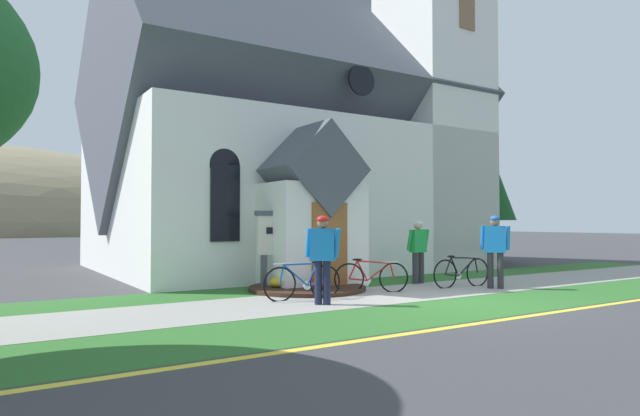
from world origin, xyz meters
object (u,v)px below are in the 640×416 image
roadside_conifer (460,144)px  cyclist_in_red_jersey (495,245)px  cyclist_in_yellow_jersey (418,247)px  bicycle_black (461,272)px  cyclist_in_green_jersey (323,252)px  church_sign (296,236)px  bicycle_blue (303,282)px  bicycle_white (371,277)px

roadside_conifer → cyclist_in_red_jersey: bearing=-131.7°
cyclist_in_yellow_jersey → roadside_conifer: size_ratio=0.21×
bicycle_black → cyclist_in_green_jersey: size_ratio=1.01×
church_sign → bicycle_blue: 2.22m
bicycle_blue → cyclist_in_yellow_jersey: size_ratio=1.06×
church_sign → cyclist_in_yellow_jersey: bearing=-16.2°
bicycle_black → cyclist_in_red_jersey: cyclist_in_red_jersey is taller
bicycle_black → cyclist_in_green_jersey: 4.57m
bicycle_black → cyclist_in_yellow_jersey: (-0.38, 1.15, 0.60)m
bicycle_blue → cyclist_in_green_jersey: 1.05m
bicycle_blue → bicycle_black: size_ratio=1.00×
church_sign → cyclist_in_red_jersey: church_sign is taller
bicycle_black → bicycle_white: bearing=171.5°
church_sign → cyclist_in_red_jersey: 4.88m
bicycle_blue → cyclist_in_yellow_jersey: bearing=12.5°
bicycle_black → cyclist_in_yellow_jersey: size_ratio=1.06×
church_sign → roadside_conifer: roadside_conifer is taller
church_sign → roadside_conifer: bearing=21.7°
cyclist_in_green_jersey → bicycle_blue: bearing=87.1°
cyclist_in_red_jersey → cyclist_in_green_jersey: bearing=178.9°
bicycle_white → cyclist_in_yellow_jersey: cyclist_in_yellow_jersey is taller
cyclist_in_yellow_jersey → bicycle_white: bearing=-160.4°
church_sign → cyclist_in_yellow_jersey: church_sign is taller
church_sign → roadside_conifer: (10.04, 4.01, 3.54)m
church_sign → cyclist_in_yellow_jersey: (3.19, -0.93, -0.31)m
bicycle_blue → cyclist_in_green_jersey: bearing=-92.9°
bicycle_blue → bicycle_white: bicycle_blue is taller
cyclist_in_red_jersey → cyclist_in_yellow_jersey: size_ratio=1.07×
cyclist_in_red_jersey → cyclist_in_green_jersey: size_ratio=1.02×
cyclist_in_red_jersey → church_sign: bearing=145.9°
cyclist_in_green_jersey → cyclist_in_yellow_jersey: size_ratio=1.05×
cyclist_in_red_jersey → cyclist_in_green_jersey: (-4.96, 0.09, -0.02)m
roadside_conifer → bicycle_white: bearing=-147.7°
church_sign → roadside_conifer: size_ratio=0.27×
bicycle_white → roadside_conifer: roadside_conifer is taller
cyclist_in_red_jersey → bicycle_black: bearing=125.4°
church_sign → cyclist_in_green_jersey: church_sign is taller
cyclist_in_green_jersey → bicycle_black: bearing=7.2°
bicycle_white → bicycle_black: bearing=-8.5°
bicycle_blue → cyclist_in_red_jersey: cyclist_in_red_jersey is taller
bicycle_black → cyclist_in_red_jersey: (0.47, -0.66, 0.69)m
bicycle_white → cyclist_in_green_jersey: (-1.95, -0.95, 0.68)m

